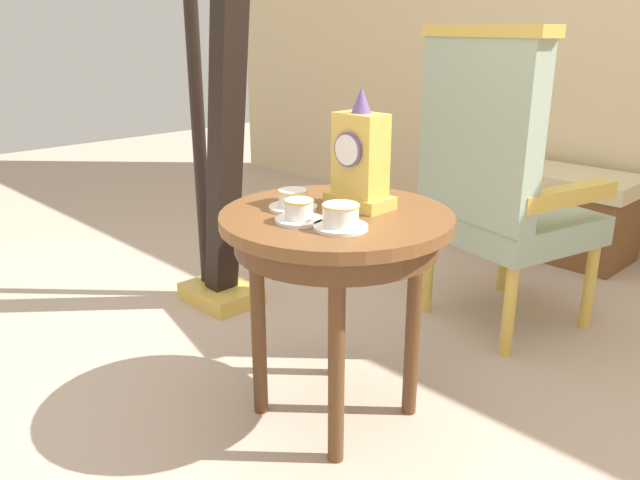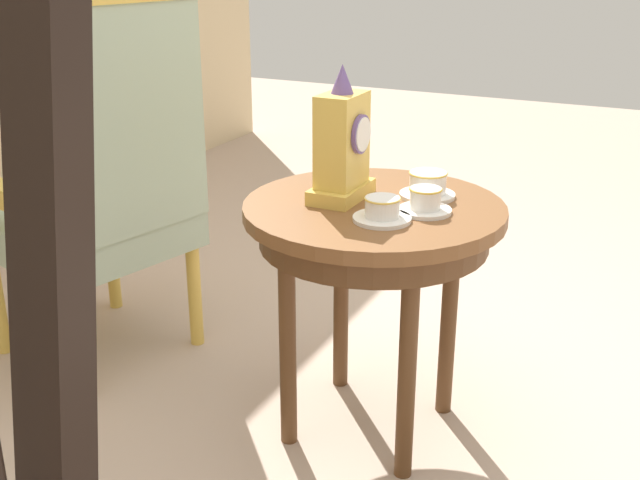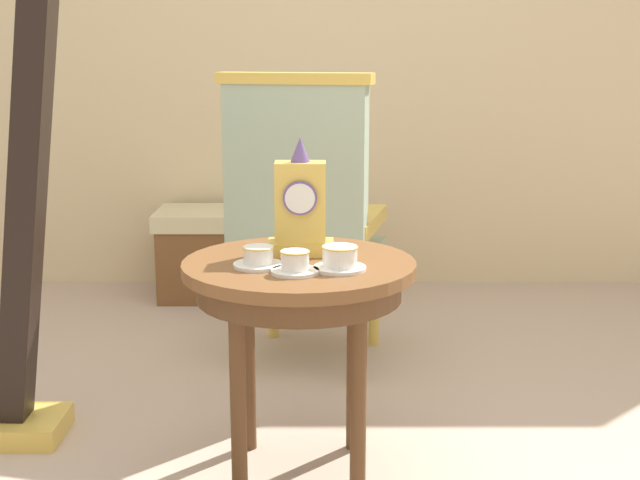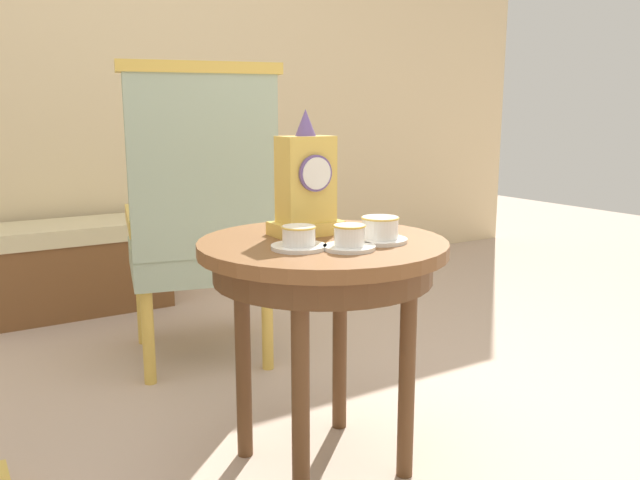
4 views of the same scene
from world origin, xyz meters
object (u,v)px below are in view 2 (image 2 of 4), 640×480
at_px(harp, 28,292).
at_px(mantel_clock, 342,146).
at_px(teacup_right, 425,202).
at_px(teacup_left, 382,211).
at_px(armchair, 104,180).
at_px(side_table, 373,234).
at_px(teacup_center, 428,185).

bearing_deg(harp, mantel_clock, -9.49).
bearing_deg(teacup_right, teacup_left, 145.51).
bearing_deg(armchair, side_table, -89.76).
bearing_deg(teacup_left, harp, 158.76).
xyz_separation_m(teacup_right, teacup_center, (0.12, 0.04, 0.00)).
xyz_separation_m(teacup_left, teacup_right, (0.10, -0.07, 0.00)).
xyz_separation_m(mantel_clock, harp, (-0.89, 0.15, -0.06)).
xyz_separation_m(side_table, harp, (-0.89, 0.24, 0.16)).
height_order(teacup_left, teacup_right, teacup_right).
bearing_deg(armchair, mantel_clock, -89.53).
distance_m(teacup_left, mantel_clock, 0.22).
xyz_separation_m(side_table, mantel_clock, (0.00, 0.09, 0.22)).
xyz_separation_m(side_table, armchair, (-0.00, 0.86, 0.03)).
height_order(teacup_center, mantel_clock, mantel_clock).
height_order(side_table, teacup_left, teacup_left).
bearing_deg(harp, teacup_center, -18.66).
height_order(mantel_clock, armchair, armchair).
distance_m(mantel_clock, armchair, 0.79).
distance_m(teacup_right, harp, 0.96).
relative_size(teacup_left, teacup_center, 0.97).
relative_size(side_table, teacup_center, 4.61).
height_order(teacup_left, harp, harp).
relative_size(side_table, armchair, 0.57).
bearing_deg(teacup_center, armchair, 96.83).
distance_m(side_table, armchair, 0.86).
bearing_deg(teacup_left, mantel_clock, 54.24).
bearing_deg(teacup_left, teacup_center, -8.91).
distance_m(teacup_left, armchair, 0.93).
relative_size(teacup_right, armchair, 0.11).
bearing_deg(harp, teacup_right, -22.92).
bearing_deg(mantel_clock, teacup_left, -125.76).
relative_size(mantel_clock, harp, 0.19).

